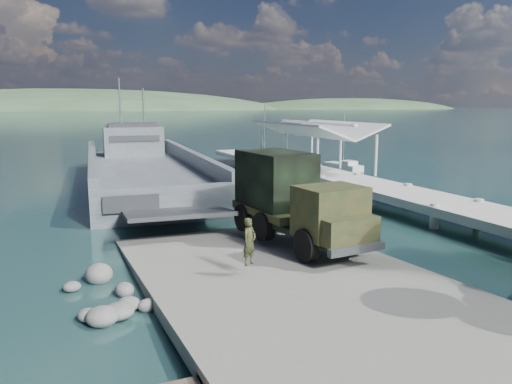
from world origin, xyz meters
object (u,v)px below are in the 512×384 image
(sailboat_far, at_px, (265,156))
(pier, at_px, (321,167))
(sailboat_near, at_px, (344,167))
(military_truck, at_px, (292,198))
(soldier, at_px, (249,252))
(landing_craft, at_px, (144,176))

(sailboat_far, bearing_deg, pier, -89.28)
(sailboat_near, height_order, sailboat_far, sailboat_far)
(military_truck, relative_size, sailboat_near, 1.47)
(pier, distance_m, soldier, 23.80)
(landing_craft, xyz_separation_m, military_truck, (2.74, -21.34, 1.66))
(military_truck, bearing_deg, pier, 50.52)
(soldier, xyz_separation_m, sailboat_far, (18.41, 39.59, -1.00))
(military_truck, xyz_separation_m, soldier, (-3.63, -3.70, -1.09))
(soldier, distance_m, sailboat_near, 34.80)
(sailboat_near, xyz_separation_m, sailboat_far, (-3.36, 12.46, 0.06))
(sailboat_far, bearing_deg, landing_craft, -128.19)
(pier, height_order, sailboat_far, sailboat_far)
(landing_craft, distance_m, sailboat_near, 20.99)
(soldier, xyz_separation_m, sailboat_near, (21.77, 27.13, -1.06))
(pier, xyz_separation_m, soldier, (-14.28, -19.04, -0.22))
(military_truck, bearing_deg, soldier, -139.21)
(military_truck, relative_size, sailboat_far, 1.24)
(landing_craft, distance_m, soldier, 25.06)
(military_truck, height_order, soldier, military_truck)
(military_truck, distance_m, soldier, 5.30)
(pier, relative_size, landing_craft, 1.29)
(sailboat_near, bearing_deg, pier, -137.73)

